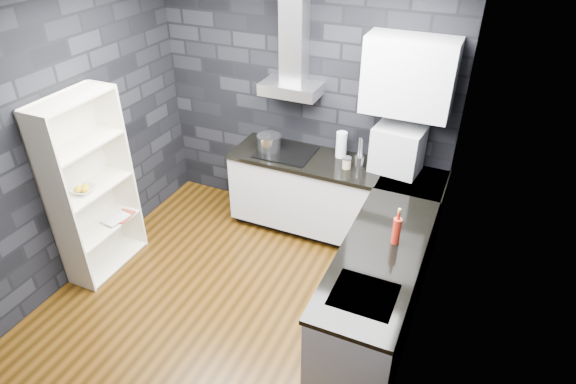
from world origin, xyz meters
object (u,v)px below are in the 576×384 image
Objects in this scene: appliance_garage at (398,149)px; bookshelf at (91,188)px; glass_vase at (341,145)px; pot at (269,143)px; storage_jar at (347,163)px; fruit_bowl at (83,190)px; utensil_crock at (359,162)px; red_bottle at (396,231)px.

bookshelf reaches higher than appliance_garage.
glass_vase is 2.47m from bookshelf.
pot reaches higher than storage_jar.
pot is 0.77m from glass_vase.
fruit_bowl is (-1.93, -1.63, -0.10)m from glass_vase.
glass_vase is 0.28m from utensil_crock.
fruit_bowl is (-2.51, -1.59, -0.19)m from appliance_garage.
appliance_garage is 2.03× the size of red_bottle.
glass_vase reaches higher than red_bottle.
pot is 1.88m from fruit_bowl.
pot is at bearing 147.36° from red_bottle.
red_bottle is at bearing -53.77° from storage_jar.
red_bottle is (0.27, -1.15, -0.11)m from appliance_garage.
storage_jar is 0.51m from appliance_garage.
utensil_crock is 1.22m from red_bottle.
utensil_crock is 2.63m from fruit_bowl.
utensil_crock is 0.53× the size of red_bottle.
fruit_bowl is at bearing -141.46° from appliance_garage.
fruit_bowl is at bearing -129.02° from pot.
utensil_crock is at bearing 34.64° from fruit_bowl.
bookshelf is (-2.51, -1.50, -0.22)m from appliance_garage.
pot is 0.90× the size of glass_vase.
red_bottle is at bearing -6.09° from bookshelf.
storage_jar is at bearing 19.67° from bookshelf.
glass_vase reaches higher than pot.
appliance_garage is at bearing 14.91° from utensil_crock.
appliance_garage is (0.58, -0.05, 0.09)m from glass_vase.
appliance_garage is at bearing 5.46° from pot.
utensil_crock is at bearing 2.02° from pot.
glass_vase is (0.74, 0.17, 0.05)m from pot.
fruit_bowl is (-1.18, -1.46, -0.05)m from pot.
fruit_bowl is (0.00, -0.09, 0.04)m from bookshelf.
storage_jar is 0.51× the size of fruit_bowl.
fruit_bowl is at bearing -145.36° from utensil_crock.
red_bottle is 0.13× the size of bookshelf.
utensil_crock is (0.11, 0.07, 0.01)m from storage_jar.
storage_jar is 0.23× the size of appliance_garage.
utensil_crock is at bearing -158.86° from appliance_garage.
glass_vase is at bearing 25.44° from bookshelf.
utensil_crock reaches higher than fruit_bowl.
bookshelf reaches higher than fruit_bowl.
storage_jar is 0.06× the size of bookshelf.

